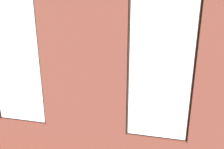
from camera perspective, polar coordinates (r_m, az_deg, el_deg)
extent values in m
cube|color=brown|center=(6.13, 1.48, -7.80)|extent=(6.58, 5.83, 0.10)
cube|color=brown|center=(3.27, -7.39, -0.26)|extent=(1.32, 0.16, 3.11)
cube|color=white|center=(2.97, 12.52, 2.45)|extent=(0.83, 0.03, 2.16)
cube|color=#38281E|center=(3.03, 12.54, 2.73)|extent=(0.89, 0.04, 2.22)
cube|color=brown|center=(4.27, -21.27, -14.98)|extent=(0.89, 0.16, 0.68)
cube|color=white|center=(3.71, -23.98, 4.23)|extent=(0.83, 0.03, 2.16)
cube|color=#38281E|center=(3.76, -23.44, 4.44)|extent=(0.89, 0.04, 2.22)
cube|color=tan|center=(3.72, -6.31, -13.22)|extent=(3.29, 0.24, 0.06)
cube|color=black|center=(3.24, -7.22, 9.96)|extent=(0.49, 0.03, 0.64)
cube|color=#389360|center=(3.25, -7.12, 10.00)|extent=(0.43, 0.01, 0.58)
cube|color=silver|center=(6.71, -24.39, 7.20)|extent=(0.10, 4.83, 3.11)
cube|color=black|center=(4.55, -8.42, -13.67)|extent=(1.79, 0.85, 0.42)
cube|color=black|center=(4.10, -10.34, -11.05)|extent=(1.79, 0.24, 0.38)
cube|color=black|center=(4.20, 1.58, -11.42)|extent=(0.22, 0.85, 0.24)
cube|color=black|center=(4.73, -17.55, -8.85)|extent=(0.22, 0.85, 0.24)
cube|color=black|center=(4.35, -4.18, -10.98)|extent=(0.62, 0.65, 0.12)
cube|color=black|center=(4.58, -12.36, -9.86)|extent=(0.62, 0.65, 0.12)
cube|color=black|center=(5.63, 23.70, -8.79)|extent=(0.95, 1.92, 0.42)
cube|color=black|center=(6.26, 22.37, -2.98)|extent=(0.86, 0.27, 0.24)
cube|color=black|center=(4.78, 26.33, -9.64)|extent=(0.86, 0.27, 0.24)
cube|color=black|center=(5.84, 22.85, -4.88)|extent=(0.68, 0.70, 0.12)
cube|color=black|center=(5.19, 24.49, -7.77)|extent=(0.68, 0.70, 0.12)
cube|color=olive|center=(6.00, -0.63, -3.89)|extent=(1.55, 0.71, 0.04)
cube|color=olive|center=(6.23, 6.48, -5.19)|extent=(0.07, 0.07, 0.36)
cube|color=olive|center=(6.53, -6.14, -4.11)|extent=(0.07, 0.07, 0.36)
cube|color=olive|center=(5.69, 5.75, -7.38)|extent=(0.07, 0.07, 0.36)
cube|color=olive|center=(6.02, -7.99, -6.07)|extent=(0.07, 0.07, 0.36)
cylinder|color=silver|center=(6.10, -2.21, -2.81)|extent=(0.09, 0.09, 0.11)
cylinder|color=#9E5638|center=(6.01, 3.62, -3.25)|extent=(0.09, 0.09, 0.08)
sphere|color=#286B2D|center=(5.98, 3.63, -2.42)|extent=(0.11, 0.11, 0.11)
cube|color=black|center=(6.02, -5.20, -3.59)|extent=(0.17, 0.14, 0.02)
cube|color=#59595B|center=(5.87, 0.23, -4.06)|extent=(0.09, 0.18, 0.02)
cube|color=black|center=(6.93, -20.58, -3.37)|extent=(1.10, 0.42, 0.48)
cube|color=black|center=(6.85, -20.81, -1.30)|extent=(0.47, 0.20, 0.05)
cube|color=black|center=(6.84, -20.85, -0.87)|extent=(0.06, 0.04, 0.06)
cube|color=black|center=(6.75, -21.15, 1.84)|extent=(1.08, 0.04, 0.61)
cube|color=black|center=(6.77, -21.05, 1.89)|extent=(1.03, 0.01, 0.56)
cylinder|color=olive|center=(7.74, 3.69, -0.98)|extent=(0.50, 0.50, 0.28)
ellipsoid|color=white|center=(7.65, 3.74, 1.40)|extent=(1.11, 1.11, 0.44)
ellipsoid|color=navy|center=(7.63, 3.14, 2.24)|extent=(0.44, 0.44, 0.18)
cylinder|color=brown|center=(6.88, 18.80, -4.56)|extent=(0.19, 0.19, 0.20)
cylinder|color=brown|center=(6.83, 18.92, -3.42)|extent=(0.03, 0.03, 0.09)
ellipsoid|color=#1E5B28|center=(6.78, 19.05, -2.08)|extent=(0.29, 0.29, 0.25)
cylinder|color=#47423D|center=(5.91, -21.30, -7.87)|extent=(0.25, 0.25, 0.31)
cylinder|color=brown|center=(5.80, -21.61, -5.23)|extent=(0.04, 0.04, 0.28)
cone|color=#286B2D|center=(5.82, -23.69, -1.71)|extent=(0.57, 0.20, 0.54)
cone|color=#286B2D|center=(5.52, -23.59, -2.93)|extent=(0.22, 0.60, 0.50)
cone|color=#286B2D|center=(5.59, -20.53, -1.59)|extent=(0.48, 0.21, 0.60)
cone|color=#286B2D|center=(5.87, -21.07, -1.24)|extent=(0.24, 0.57, 0.54)
cylinder|color=#47423D|center=(4.93, -21.19, -12.64)|extent=(0.38, 0.38, 0.35)
cylinder|color=brown|center=(4.73, -21.77, -7.88)|extent=(0.07, 0.07, 0.54)
cone|color=#3D8E42|center=(4.67, -25.32, -1.84)|extent=(0.63, 0.25, 0.60)
cone|color=#3D8E42|center=(4.46, -24.89, -2.00)|extent=(0.39, 0.54, 0.66)
cone|color=#3D8E42|center=(4.33, -23.81, -3.06)|extent=(0.27, 0.64, 0.59)
cone|color=#3D8E42|center=(4.38, -20.95, -1.78)|extent=(0.54, 0.30, 0.67)
cone|color=#3D8E42|center=(4.50, -20.00, -1.26)|extent=(0.54, 0.36, 0.67)
cone|color=#3D8E42|center=(4.72, -19.82, -1.28)|extent=(0.33, 0.66, 0.56)
cone|color=#3D8E42|center=(4.73, -22.25, -0.63)|extent=(0.38, 0.53, 0.67)
cylinder|color=brown|center=(8.43, -11.60, 0.56)|extent=(0.38, 0.38, 0.39)
cylinder|color=brown|center=(8.36, -11.70, 2.15)|extent=(0.06, 0.06, 0.10)
ellipsoid|color=#1E5B28|center=(8.30, -11.82, 4.08)|extent=(0.61, 0.61, 0.48)
cylinder|color=#47423D|center=(6.66, 12.54, -4.76)|extent=(0.21, 0.21, 0.20)
cylinder|color=brown|center=(6.60, 12.64, -3.40)|extent=(0.03, 0.03, 0.14)
ellipsoid|color=#1E5B28|center=(6.51, 12.80, -1.04)|extent=(0.46, 0.46, 0.43)
cylinder|color=#47423D|center=(7.85, 22.23, -1.79)|extent=(0.30, 0.30, 0.33)
cylinder|color=brown|center=(7.79, 22.39, -0.40)|extent=(0.04, 0.04, 0.07)
ellipsoid|color=#337F38|center=(7.73, 22.60, 1.41)|extent=(0.66, 0.66, 0.44)
cylinder|color=gray|center=(4.33, 9.13, -16.33)|extent=(0.30, 0.30, 0.31)
cylinder|color=brown|center=(4.13, 9.39, -11.74)|extent=(0.05, 0.05, 0.47)
cone|color=#337F38|center=(3.99, 6.85, -6.31)|extent=(0.48, 0.18, 0.41)
cone|color=#337F38|center=(3.78, 8.99, -7.42)|extent=(0.20, 0.46, 0.44)
cone|color=#337F38|center=(3.96, 12.35, -6.53)|extent=(0.46, 0.16, 0.44)
cone|color=#337F38|center=(4.08, 9.92, -5.27)|extent=(0.13, 0.41, 0.48)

